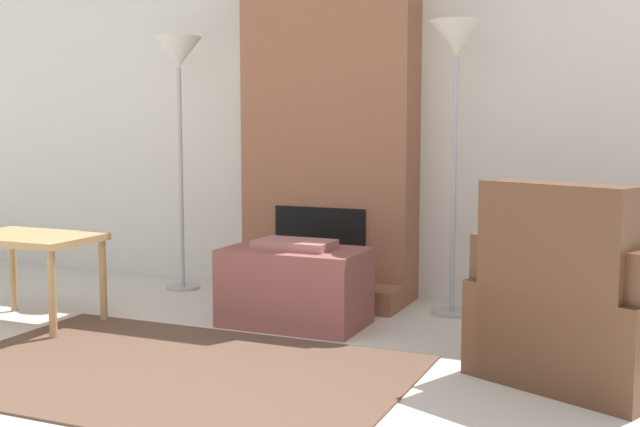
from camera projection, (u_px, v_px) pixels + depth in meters
The scene contains 8 objects.
wall_back at pixel (340, 107), 5.58m from camera, with size 7.62×0.06×2.60m, color silver.
fireplace at pixel (328, 116), 5.40m from camera, with size 1.19×0.61×2.60m.
ottoman at pixel (295, 285), 4.72m from camera, with size 0.82×0.50×0.51m.
armchair at pixel (590, 313), 3.77m from camera, with size 1.19×1.26×0.93m.
side_table at pixel (30, 247), 4.71m from camera, with size 0.78×0.52×0.54m.
floor_lamp_left at pixel (179, 69), 5.61m from camera, with size 0.33×0.33×1.79m.
floor_lamp_right at pixel (456, 59), 4.83m from camera, with size 0.33×0.33×1.80m.
area_rug at pixel (170, 371), 3.85m from camera, with size 2.28×1.49×0.01m, color brown.
Camera 1 is at (2.09, -2.04, 1.20)m, focal length 45.00 mm.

